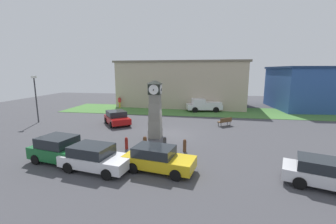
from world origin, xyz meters
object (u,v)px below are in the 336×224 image
at_px(bollard_mid_row, 165,144).
at_px(clock_tower, 155,110).
at_px(bollard_far_row, 145,143).
at_px(car_by_building, 158,159).
at_px(car_silver_hatch, 117,118).
at_px(pedestrian_near_bench, 120,101).
at_px(pickup_truck, 204,105).
at_px(car_near_tower, 95,157).
at_px(bollard_end_row, 126,143).
at_px(car_navy_sedan, 61,149).
at_px(car_far_lot, 329,174).
at_px(bollard_near_tower, 185,145).
at_px(bench, 225,121).
at_px(street_lamp_far_side, 36,95).

bearing_deg(bollard_mid_row, clock_tower, 113.68).
bearing_deg(bollard_far_row, car_by_building, -62.99).
bearing_deg(car_silver_hatch, pedestrian_near_bench, 109.90).
relative_size(clock_tower, pickup_truck, 0.96).
bearing_deg(car_near_tower, clock_tower, 73.13).
relative_size(bollard_end_row, car_navy_sedan, 0.22).
distance_m(bollard_end_row, pedestrian_near_bench, 19.32).
relative_size(car_near_tower, pickup_truck, 0.85).
xyz_separation_m(bollard_mid_row, pickup_truck, (2.68, 16.88, 0.36)).
bearing_deg(bollard_end_row, car_by_building, -46.21).
relative_size(bollard_mid_row, car_far_lot, 0.24).
bearing_deg(bollard_far_row, pedestrian_near_bench, 116.72).
relative_size(car_silver_hatch, pedestrian_near_bench, 2.37).
bearing_deg(bollard_near_tower, car_far_lot, -26.98).
height_order(bollard_mid_row, car_navy_sedan, car_navy_sedan).
height_order(bollard_mid_row, bench, bollard_mid_row).
bearing_deg(bollard_near_tower, bollard_far_row, -177.83).
distance_m(clock_tower, pedestrian_near_bench, 17.14).
bearing_deg(bollard_far_row, car_far_lot, -19.63).
relative_size(car_near_tower, car_far_lot, 0.94).
relative_size(bollard_far_row, pedestrian_near_bench, 0.59).
distance_m(bollard_far_row, pedestrian_near_bench, 19.89).
relative_size(car_silver_hatch, pickup_truck, 0.81).
bearing_deg(clock_tower, bench, 39.50).
relative_size(bollard_far_row, bollard_end_row, 1.13).
distance_m(car_near_tower, car_silver_hatch, 11.47).
xyz_separation_m(car_far_lot, car_silver_hatch, (-15.75, 11.09, 0.01)).
height_order(clock_tower, bollard_end_row, clock_tower).
bearing_deg(car_navy_sedan, street_lamp_far_side, 134.54).
height_order(bollard_end_row, bench, bollard_end_row).
bearing_deg(car_navy_sedan, bollard_mid_row, 24.76).
xyz_separation_m(bollard_far_row, car_by_building, (1.67, -3.27, 0.22)).
distance_m(car_near_tower, car_by_building, 3.74).
bearing_deg(bollard_end_row, car_navy_sedan, -139.36).
xyz_separation_m(car_silver_hatch, street_lamp_far_side, (-9.24, -0.55, 2.35)).
xyz_separation_m(car_near_tower, bench, (8.54, 12.27, -0.24)).
distance_m(bollard_end_row, street_lamp_far_side, 14.87).
bearing_deg(car_far_lot, bollard_near_tower, 153.02).
bearing_deg(car_by_building, clock_tower, 103.77).
distance_m(pickup_truck, pedestrian_near_bench, 13.16).
xyz_separation_m(bench, street_lamp_far_side, (-20.89, -1.78, 2.57)).
xyz_separation_m(bollard_end_row, street_lamp_far_side, (-12.97, 6.79, 2.63)).
bearing_deg(car_navy_sedan, bench, 45.42).
xyz_separation_m(bollard_mid_row, bollard_far_row, (-1.51, 0.03, -0.03)).
bearing_deg(bench, car_silver_hatch, -174.00).
bearing_deg(car_far_lot, bench, 108.43).
relative_size(car_by_building, street_lamp_far_side, 0.84).
distance_m(bollard_mid_row, car_far_lot, 9.83).
height_order(bollard_mid_row, car_far_lot, car_far_lot).
distance_m(car_by_building, pickup_truck, 20.28).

